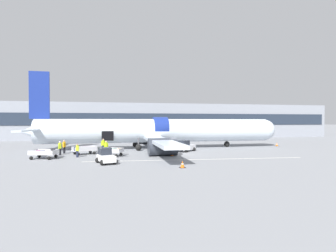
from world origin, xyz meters
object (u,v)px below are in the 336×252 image
Objects in this scene: baggage_tug_mid at (185,147)px; baggage_cart_loading at (84,150)px; ground_crew_supervisor at (64,146)px; airplane at (157,131)px; baggage_cart_empty at (45,154)px; baggage_tug_lead at (106,157)px; ground_crew_loader_a at (103,145)px; ground_crew_loader_b at (60,148)px; baggage_cart_queued at (112,152)px; ground_crew_helper at (77,150)px; ground_crew_driver at (106,146)px.

baggage_tug_mid is 0.88× the size of baggage_cart_loading.
baggage_tug_mid is 1.87× the size of ground_crew_supervisor.
baggage_cart_empty is (-14.59, -8.52, -2.19)m from airplane.
baggage_tug_lead is 10.80m from ground_crew_loader_a.
baggage_cart_loading is 3.01m from ground_crew_loader_b.
baggage_cart_queued is at bearing 83.33° from baggage_tug_lead.
baggage_tug_mid is 14.66m from ground_crew_helper.
baggage_tug_lead is at bearing -96.67° from baggage_cart_queued.
ground_crew_driver is (-0.18, 9.51, 0.19)m from baggage_tug_lead.
ground_crew_driver is (-7.79, -3.94, -1.89)m from airplane.
ground_crew_loader_a is 5.21m from ground_crew_supervisor.
baggage_tug_lead reaches higher than baggage_cart_queued.
baggage_cart_queued is at bearing -36.04° from baggage_cart_loading.
ground_crew_supervisor reaches higher than ground_crew_driver.
ground_crew_loader_a reaches higher than ground_crew_driver.
baggage_cart_queued is (-10.23, -3.00, -0.16)m from baggage_tug_mid.
airplane is at bearing 48.91° from baggage_cart_queued.
airplane is 10.51× the size of baggage_cart_empty.
ground_crew_driver is at bearing -71.72° from ground_crew_loader_a.
ground_crew_loader_a is 1.02× the size of ground_crew_supervisor.
ground_crew_loader_b is at bearing 134.07° from ground_crew_helper.
ground_crew_loader_a is at bearing 28.21° from ground_crew_loader_b.
baggage_tug_lead is 8.56m from baggage_cart_loading.
ground_crew_supervisor is at bearing 120.52° from baggage_tug_lead.
ground_crew_loader_a is 6.09m from ground_crew_helper.
baggage_cart_loading is 2.35× the size of ground_crew_helper.
ground_crew_driver reaches higher than baggage_tug_mid.
baggage_cart_loading is at bearing -30.35° from ground_crew_supervisor.
ground_crew_supervisor is at bearing 146.36° from baggage_cart_queued.
baggage_cart_loading is 2.71m from ground_crew_helper.
ground_crew_loader_a is at bearing 93.19° from baggage_tug_lead.
ground_crew_driver reaches higher than baggage_cart_empty.
baggage_tug_mid is at bearing 1.78° from ground_crew_loader_b.
airplane is 17.03m from baggage_cart_empty.
airplane is at bearing 26.80° from ground_crew_driver.
ground_crew_driver is at bearing 174.54° from baggage_tug_mid.
baggage_cart_loading is 3.13m from ground_crew_driver.
ground_crew_loader_b is 3.52m from ground_crew_helper.
ground_crew_driver is at bearing 51.32° from ground_crew_helper.
ground_crew_loader_b is 1.75m from ground_crew_supervisor.
airplane is 25.01× the size of ground_crew_helper.
baggage_cart_loading is at bearing 2.13° from ground_crew_loader_b.
baggage_cart_queued is 2.06× the size of ground_crew_loader_b.
ground_crew_supervisor is (-2.77, 1.62, 0.41)m from baggage_cart_loading.
ground_crew_helper reaches higher than baggage_tug_mid.
baggage_tug_lead is at bearing -142.14° from baggage_tug_mid.
ground_crew_loader_b is (-16.78, -0.52, 0.24)m from baggage_tug_mid.
baggage_cart_empty is 8.20m from ground_crew_driver.
ground_crew_driver is 5.52m from ground_crew_supervisor.
ground_crew_supervisor is (1.28, 4.74, 0.39)m from baggage_cart_empty.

